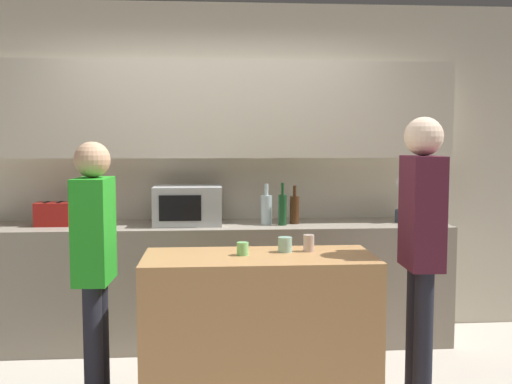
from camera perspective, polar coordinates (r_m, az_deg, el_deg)
back_wall at (r=4.90m, az=-3.80°, el=4.34°), size 6.40×0.40×2.70m
back_counter at (r=4.77m, az=-3.70°, el=-8.66°), size 3.60×0.62×0.94m
kitchen_island at (r=3.63m, az=0.30°, el=-13.17°), size 1.35×0.60×0.92m
microwave at (r=4.67m, az=-6.51°, el=-1.26°), size 0.52×0.39×0.30m
toaster at (r=4.82m, az=-18.74°, el=-2.01°), size 0.26×0.16×0.18m
potted_plant at (r=4.90m, az=13.93°, el=-0.52°), size 0.14×0.14×0.40m
bottle_0 at (r=4.65m, az=1.00°, el=-1.63°), size 0.09×0.09×0.31m
bottle_1 at (r=4.61m, az=2.54°, el=-1.63°), size 0.07×0.07×0.33m
bottle_2 at (r=4.70m, az=3.69°, el=-1.64°), size 0.07×0.07×0.30m
cup_0 at (r=3.61m, az=2.78°, el=-5.02°), size 0.09×0.09×0.09m
cup_1 at (r=3.64m, az=5.04°, el=-4.87°), size 0.07×0.07×0.10m
cup_2 at (r=3.51m, az=-1.28°, el=-5.42°), size 0.07×0.07×0.08m
person_left at (r=3.66m, az=15.48°, el=-3.97°), size 0.23×0.35×1.72m
person_center at (r=3.61m, az=-15.14°, el=-5.67°), size 0.21×0.35×1.58m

